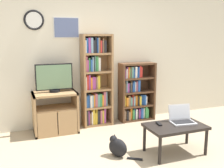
{
  "coord_description": "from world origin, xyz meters",
  "views": [
    {
      "loc": [
        -1.34,
        -2.69,
        1.69
      ],
      "look_at": [
        0.11,
        1.11,
        0.92
      ],
      "focal_mm": 42.0,
      "sensor_mm": 36.0,
      "label": 1
    }
  ],
  "objects_px": {
    "television": "(54,78)",
    "remote_near_laptop": "(159,124)",
    "laptop": "(181,118)",
    "bookshelf_short": "(135,93)",
    "bookshelf_tall": "(95,82)",
    "tv_stand": "(55,112)",
    "coffee_table": "(175,128)",
    "cat": "(117,147)"
  },
  "relations": [
    {
      "from": "bookshelf_tall",
      "to": "coffee_table",
      "type": "bearing_deg",
      "value": -66.03
    },
    {
      "from": "bookshelf_tall",
      "to": "tv_stand",
      "type": "bearing_deg",
      "value": -169.79
    },
    {
      "from": "bookshelf_short",
      "to": "coffee_table",
      "type": "bearing_deg",
      "value": -94.18
    },
    {
      "from": "television",
      "to": "coffee_table",
      "type": "bearing_deg",
      "value": -45.44
    },
    {
      "from": "coffee_table",
      "to": "bookshelf_tall",
      "type": "bearing_deg",
      "value": 113.97
    },
    {
      "from": "laptop",
      "to": "cat",
      "type": "height_order",
      "value": "laptop"
    },
    {
      "from": "television",
      "to": "laptop",
      "type": "relative_size",
      "value": 1.67
    },
    {
      "from": "bookshelf_tall",
      "to": "coffee_table",
      "type": "height_order",
      "value": "bookshelf_tall"
    },
    {
      "from": "coffee_table",
      "to": "television",
      "type": "bearing_deg",
      "value": 134.56
    },
    {
      "from": "bookshelf_tall",
      "to": "coffee_table",
      "type": "xyz_separation_m",
      "value": [
        0.7,
        -1.57,
        -0.45
      ]
    },
    {
      "from": "cat",
      "to": "laptop",
      "type": "bearing_deg",
      "value": -40.69
    },
    {
      "from": "bookshelf_tall",
      "to": "cat",
      "type": "height_order",
      "value": "bookshelf_tall"
    },
    {
      "from": "laptop",
      "to": "cat",
      "type": "bearing_deg",
      "value": -179.79
    },
    {
      "from": "tv_stand",
      "to": "coffee_table",
      "type": "height_order",
      "value": "tv_stand"
    },
    {
      "from": "tv_stand",
      "to": "bookshelf_short",
      "type": "xyz_separation_m",
      "value": [
        1.58,
        0.14,
        0.18
      ]
    },
    {
      "from": "bookshelf_short",
      "to": "coffee_table",
      "type": "height_order",
      "value": "bookshelf_short"
    },
    {
      "from": "bookshelf_short",
      "to": "coffee_table",
      "type": "relative_size",
      "value": 1.37
    },
    {
      "from": "coffee_table",
      "to": "cat",
      "type": "relative_size",
      "value": 2.0
    },
    {
      "from": "tv_stand",
      "to": "bookshelf_short",
      "type": "height_order",
      "value": "bookshelf_short"
    },
    {
      "from": "laptop",
      "to": "remote_near_laptop",
      "type": "height_order",
      "value": "laptop"
    },
    {
      "from": "bookshelf_short",
      "to": "laptop",
      "type": "relative_size",
      "value": 3.06
    },
    {
      "from": "remote_near_laptop",
      "to": "bookshelf_short",
      "type": "bearing_deg",
      "value": -92.14
    },
    {
      "from": "tv_stand",
      "to": "bookshelf_tall",
      "type": "bearing_deg",
      "value": 10.21
    },
    {
      "from": "bookshelf_tall",
      "to": "bookshelf_short",
      "type": "relative_size",
      "value": 1.48
    },
    {
      "from": "bookshelf_short",
      "to": "cat",
      "type": "relative_size",
      "value": 2.74
    },
    {
      "from": "remote_near_laptop",
      "to": "bookshelf_tall",
      "type": "bearing_deg",
      "value": -61.12
    },
    {
      "from": "tv_stand",
      "to": "coffee_table",
      "type": "xyz_separation_m",
      "value": [
        1.47,
        -1.44,
        0.01
      ]
    },
    {
      "from": "coffee_table",
      "to": "cat",
      "type": "height_order",
      "value": "coffee_table"
    },
    {
      "from": "bookshelf_short",
      "to": "cat",
      "type": "distance_m",
      "value": 1.7
    },
    {
      "from": "tv_stand",
      "to": "television",
      "type": "bearing_deg",
      "value": 79.02
    },
    {
      "from": "tv_stand",
      "to": "laptop",
      "type": "xyz_separation_m",
      "value": [
        1.62,
        -1.36,
        0.13
      ]
    },
    {
      "from": "television",
      "to": "coffee_table",
      "type": "xyz_separation_m",
      "value": [
        1.46,
        -1.48,
        -0.59
      ]
    },
    {
      "from": "bookshelf_tall",
      "to": "laptop",
      "type": "bearing_deg",
      "value": -60.42
    },
    {
      "from": "tv_stand",
      "to": "television",
      "type": "relative_size",
      "value": 1.18
    },
    {
      "from": "television",
      "to": "remote_near_laptop",
      "type": "distance_m",
      "value": 1.93
    },
    {
      "from": "bookshelf_tall",
      "to": "bookshelf_short",
      "type": "height_order",
      "value": "bookshelf_tall"
    },
    {
      "from": "tv_stand",
      "to": "cat",
      "type": "height_order",
      "value": "tv_stand"
    },
    {
      "from": "remote_near_laptop",
      "to": "tv_stand",
      "type": "bearing_deg",
      "value": -36.17
    },
    {
      "from": "tv_stand",
      "to": "laptop",
      "type": "relative_size",
      "value": 1.98
    },
    {
      "from": "tv_stand",
      "to": "remote_near_laptop",
      "type": "bearing_deg",
      "value": -46.44
    },
    {
      "from": "bookshelf_short",
      "to": "laptop",
      "type": "height_order",
      "value": "bookshelf_short"
    },
    {
      "from": "coffee_table",
      "to": "remote_near_laptop",
      "type": "bearing_deg",
      "value": 151.93
    }
  ]
}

